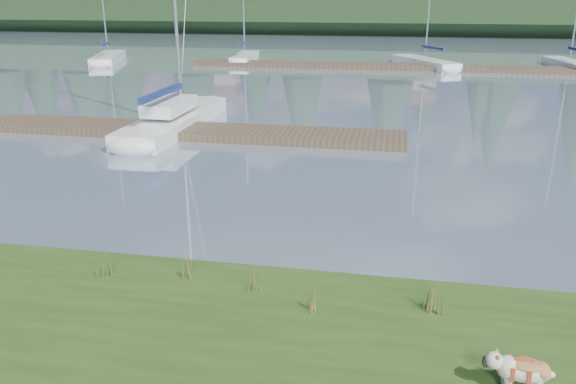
# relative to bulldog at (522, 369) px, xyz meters

# --- Properties ---
(ground) EXTENTS (200.00, 200.00, 0.00)m
(ground) POSITION_rel_bulldog_xyz_m (-5.21, 34.19, -0.66)
(ground) COLOR #7C8EA3
(ground) RESTS_ON ground
(ridge) EXTENTS (200.00, 20.00, 5.00)m
(ridge) POSITION_rel_bulldog_xyz_m (-5.21, 77.19, 1.84)
(ridge) COLOR black
(ridge) RESTS_ON ground
(bulldog) EXTENTS (0.81, 0.37, 0.49)m
(bulldog) POSITION_rel_bulldog_xyz_m (0.00, 0.00, 0.00)
(bulldog) COLOR silver
(bulldog) RESTS_ON bank
(sailboat_main) EXTENTS (1.81, 8.77, 12.61)m
(sailboat_main) POSITION_rel_bulldog_xyz_m (-10.07, 14.83, -0.24)
(sailboat_main) COLOR white
(sailboat_main) RESTS_ON ground
(dock_near) EXTENTS (16.00, 2.00, 0.30)m
(dock_near) POSITION_rel_bulldog_xyz_m (-9.21, 13.19, -0.51)
(dock_near) COLOR #4C3D2C
(dock_near) RESTS_ON ground
(dock_far) EXTENTS (26.00, 2.20, 0.30)m
(dock_far) POSITION_rel_bulldog_xyz_m (-3.21, 34.19, -0.51)
(dock_far) COLOR #4C3D2C
(dock_far) RESTS_ON ground
(sailboat_bg_0) EXTENTS (4.08, 8.26, 11.82)m
(sailboat_bg_0) POSITION_rel_bulldog_xyz_m (-23.67, 35.13, -0.34)
(sailboat_bg_0) COLOR white
(sailboat_bg_0) RESTS_ON ground
(sailboat_bg_1) EXTENTS (1.98, 6.90, 10.28)m
(sailboat_bg_1) POSITION_rel_bulldog_xyz_m (-13.26, 37.11, -0.33)
(sailboat_bg_1) COLOR white
(sailboat_bg_1) RESTS_ON ground
(sailboat_bg_3) EXTENTS (5.15, 7.50, 11.43)m
(sailboat_bg_3) POSITION_rel_bulldog_xyz_m (-0.07, 36.44, -0.33)
(sailboat_bg_3) COLOR white
(sailboat_bg_3) RESTS_ON ground
(sailboat_bg_4) EXTENTS (2.41, 7.14, 10.44)m
(sailboat_bg_4) POSITION_rel_bulldog_xyz_m (9.98, 37.07, -0.33)
(sailboat_bg_4) COLOR white
(sailboat_bg_4) RESTS_ON ground
(weed_0) EXTENTS (0.17, 0.14, 0.63)m
(weed_0) POSITION_rel_bulldog_xyz_m (-5.08, 1.98, -0.04)
(weed_0) COLOR #475B23
(weed_0) RESTS_ON bank
(weed_1) EXTENTS (0.17, 0.14, 0.52)m
(weed_1) POSITION_rel_bulldog_xyz_m (-3.78, 1.79, -0.09)
(weed_1) COLOR #475B23
(weed_1) RESTS_ON bank
(weed_2) EXTENTS (0.17, 0.14, 0.59)m
(weed_2) POSITION_rel_bulldog_xyz_m (-1.04, 1.77, -0.06)
(weed_2) COLOR #475B23
(weed_2) RESTS_ON bank
(weed_3) EXTENTS (0.17, 0.14, 0.66)m
(weed_3) POSITION_rel_bulldog_xyz_m (-6.49, 1.80, -0.03)
(weed_3) COLOR #475B23
(weed_3) RESTS_ON bank
(weed_4) EXTENTS (0.17, 0.14, 0.49)m
(weed_4) POSITION_rel_bulldog_xyz_m (-2.78, 1.33, -0.10)
(weed_4) COLOR #475B23
(weed_4) RESTS_ON bank
(weed_5) EXTENTS (0.17, 0.14, 0.70)m
(weed_5) POSITION_rel_bulldog_xyz_m (-0.93, 1.66, -0.01)
(weed_5) COLOR #475B23
(weed_5) RESTS_ON bank
(mud_lip) EXTENTS (60.00, 0.50, 0.14)m
(mud_lip) POSITION_rel_bulldog_xyz_m (-5.21, 2.59, -0.59)
(mud_lip) COLOR #33281C
(mud_lip) RESTS_ON ground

